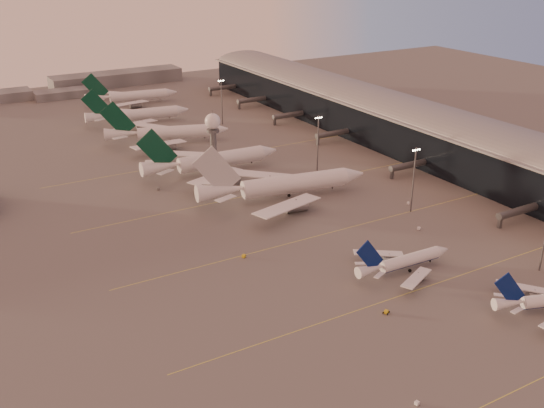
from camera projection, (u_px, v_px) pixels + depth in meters
ground at (394, 323)px, 168.58m from camera, size 700.00×700.00×0.00m
taxiway_markings at (356, 224)px, 227.18m from camera, size 180.00×185.25×0.02m
terminal at (418, 130)px, 302.56m from camera, size 57.00×362.00×23.04m
radar_tower at (213, 134)px, 258.46m from camera, size 6.40×6.40×31.10m
mast_b at (414, 177)px, 232.77m from camera, size 3.60×0.56×25.00m
mast_c at (318, 141)px, 274.25m from camera, size 3.60×0.56×25.00m
mast_d at (222, 100)px, 345.03m from camera, size 3.60×0.56×25.00m
distant_horizon at (79, 85)px, 427.35m from camera, size 165.00×37.50×9.00m
narrowbody_mid at (404, 263)px, 194.04m from camera, size 35.76×28.54×13.97m
widebody_white at (284, 188)px, 248.24m from camera, size 70.45×56.02×24.93m
greentail_a at (213, 164)px, 276.28m from camera, size 64.29×51.85×23.34m
greentail_b at (168, 135)px, 316.63m from camera, size 60.06×47.74×22.58m
greentail_c at (139, 117)px, 351.06m from camera, size 58.10×46.65×21.16m
greentail_d at (133, 98)px, 392.39m from camera, size 57.33×46.02×20.89m
gsv_truck_a at (418, 401)px, 138.92m from camera, size 4.92×2.58×1.89m
gsv_tug_mid at (386, 312)px, 172.81m from camera, size 3.40×3.93×0.96m
gsv_truck_b at (420, 227)px, 222.65m from camera, size 5.37×2.22×2.13m
gsv_truck_c at (244, 254)px, 203.43m from camera, size 5.51×4.41×2.14m
gsv_catering_b at (409, 200)px, 243.92m from camera, size 4.51×2.44×3.55m
gsv_tug_far at (238, 188)px, 259.26m from camera, size 3.61×3.83×0.95m
gsv_truck_d at (158, 187)px, 258.40m from camera, size 3.58×6.25×2.38m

